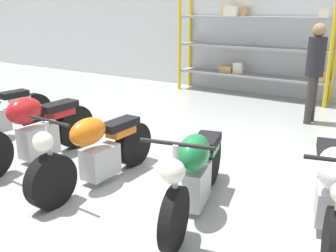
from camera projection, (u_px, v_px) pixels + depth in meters
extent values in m
plane|color=#9EA3A0|center=(150.00, 191.00, 4.42)|extent=(30.00, 30.00, 0.00)
cube|color=silver|center=(296.00, 20.00, 8.59)|extent=(30.00, 0.08, 3.60)
cylinder|color=gold|center=(180.00, 45.00, 9.67)|extent=(0.08, 0.08, 2.30)
cylinder|color=gold|center=(331.00, 54.00, 7.78)|extent=(0.08, 0.08, 2.30)
cylinder|color=gold|center=(190.00, 44.00, 10.11)|extent=(0.08, 0.08, 2.30)
cylinder|color=gold|center=(335.00, 52.00, 8.23)|extent=(0.08, 0.08, 2.30)
cube|color=gray|center=(249.00, 75.00, 9.15)|extent=(3.67, 0.55, 0.05)
cube|color=gray|center=(251.00, 47.00, 8.94)|extent=(3.67, 0.55, 0.05)
cube|color=gray|center=(253.00, 17.00, 8.73)|extent=(3.67, 0.55, 0.05)
cube|color=silver|center=(239.00, 68.00, 9.27)|extent=(0.23, 0.23, 0.27)
cube|color=tan|center=(228.00, 69.00, 9.43)|extent=(0.35, 0.33, 0.16)
cube|color=tan|center=(242.00, 12.00, 8.96)|extent=(0.25, 0.32, 0.21)
cube|color=silver|center=(232.00, 11.00, 8.93)|extent=(0.33, 0.31, 0.23)
cube|color=tan|center=(321.00, 76.00, 8.21)|extent=(0.19, 0.29, 0.24)
cube|color=tan|center=(228.00, 10.00, 9.07)|extent=(0.27, 0.24, 0.27)
cube|color=silver|center=(326.00, 13.00, 7.85)|extent=(0.21, 0.29, 0.18)
cylinder|color=black|center=(35.00, 111.00, 6.62)|extent=(0.19, 0.65, 0.64)
cube|color=black|center=(14.00, 94.00, 6.25)|extent=(0.29, 0.48, 0.10)
cube|color=#B7B7BF|center=(19.00, 98.00, 6.34)|extent=(0.24, 0.34, 0.12)
cylinder|color=black|center=(75.00, 127.00, 5.74)|extent=(0.17, 0.66, 0.66)
cube|color=#ADADB2|center=(39.00, 141.00, 5.23)|extent=(0.29, 0.53, 0.43)
ellipsoid|color=#B2191E|center=(24.00, 111.00, 4.95)|extent=(0.32, 0.53, 0.35)
cube|color=black|center=(58.00, 106.00, 5.41)|extent=(0.27, 0.58, 0.10)
cube|color=#B2191E|center=(60.00, 112.00, 5.46)|extent=(0.23, 0.40, 0.12)
cylinder|color=black|center=(51.00, 181.00, 3.99)|extent=(0.17, 0.61, 0.60)
cylinder|color=black|center=(134.00, 144.00, 5.09)|extent=(0.17, 0.61, 0.60)
cube|color=#ADADB2|center=(100.00, 161.00, 4.59)|extent=(0.29, 0.46, 0.38)
ellipsoid|color=orange|center=(88.00, 132.00, 4.33)|extent=(0.29, 0.52, 0.32)
cube|color=black|center=(120.00, 124.00, 4.78)|extent=(0.24, 0.56, 0.10)
cube|color=orange|center=(121.00, 130.00, 4.82)|extent=(0.20, 0.39, 0.12)
cylinder|color=#ADADB2|center=(50.00, 152.00, 3.91)|extent=(0.05, 0.05, 0.66)
sphere|color=silver|center=(43.00, 142.00, 3.81)|extent=(0.21, 0.21, 0.21)
cylinder|color=black|center=(49.00, 121.00, 3.83)|extent=(0.62, 0.05, 0.04)
cylinder|color=black|center=(174.00, 219.00, 3.29)|extent=(0.24, 0.60, 0.59)
cylinder|color=black|center=(212.00, 160.00, 4.55)|extent=(0.24, 0.60, 0.59)
cube|color=#ADADB2|center=(197.00, 185.00, 3.97)|extent=(0.30, 0.52, 0.41)
ellipsoid|color=#196B38|center=(194.00, 153.00, 3.69)|extent=(0.42, 0.61, 0.36)
cube|color=black|center=(206.00, 141.00, 4.18)|extent=(0.35, 0.50, 0.10)
cube|color=#196B38|center=(207.00, 147.00, 4.25)|extent=(0.28, 0.36, 0.12)
cylinder|color=#ADADB2|center=(175.00, 183.00, 3.20)|extent=(0.06, 0.06, 0.68)
sphere|color=silver|center=(173.00, 171.00, 3.10)|extent=(0.21, 0.21, 0.21)
cylinder|color=black|center=(177.00, 144.00, 3.13)|extent=(0.65, 0.18, 0.04)
cylinder|color=black|center=(333.00, 246.00, 2.90)|extent=(0.25, 0.62, 0.61)
cylinder|color=black|center=(325.00, 174.00, 4.16)|extent=(0.25, 0.62, 0.61)
cube|color=#ADADB2|center=(328.00, 204.00, 3.58)|extent=(0.30, 0.44, 0.34)
ellipsoid|color=silver|center=(335.00, 168.00, 3.30)|extent=(0.42, 0.60, 0.36)
cube|color=black|center=(330.00, 151.00, 3.84)|extent=(0.37, 0.62, 0.10)
cube|color=silver|center=(329.00, 160.00, 3.86)|extent=(0.30, 0.44, 0.12)
cylinder|color=#38332D|center=(313.00, 99.00, 7.01)|extent=(0.13, 0.13, 0.88)
cylinder|color=#38332D|center=(309.00, 101.00, 6.88)|extent=(0.13, 0.13, 0.88)
cylinder|color=#232328|center=(316.00, 57.00, 6.71)|extent=(0.35, 0.35, 0.70)
sphere|color=#9E7051|center=(319.00, 30.00, 6.56)|extent=(0.24, 0.24, 0.24)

